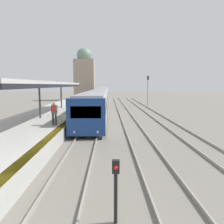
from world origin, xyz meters
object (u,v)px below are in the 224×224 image
(person_on_platform, at_px, (54,111))
(signal_post_near, at_px, (116,184))
(train_near, at_px, (101,95))
(signal_mast_far, at_px, (148,87))

(person_on_platform, xyz_separation_m, signal_post_near, (4.07, -9.87, -0.79))
(train_near, relative_size, signal_post_near, 35.27)
(signal_post_near, xyz_separation_m, signal_mast_far, (6.98, 34.41, 2.26))
(train_near, distance_m, signal_post_near, 40.73)
(person_on_platform, height_order, signal_post_near, person_on_platform)
(train_near, height_order, signal_mast_far, signal_mast_far)
(person_on_platform, xyz_separation_m, train_near, (2.33, 30.82, -0.24))
(signal_mast_far, bearing_deg, signal_post_near, -101.47)
(train_near, xyz_separation_m, signal_post_near, (1.74, -40.69, -0.55))
(signal_post_near, distance_m, signal_mast_far, 35.19)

